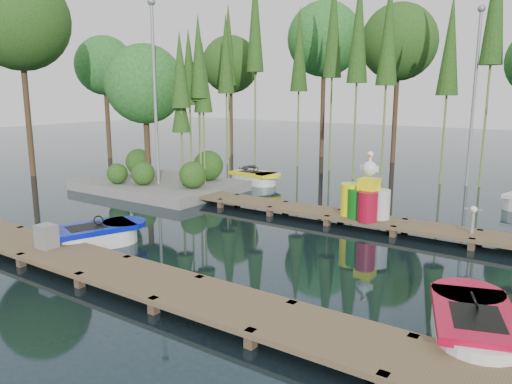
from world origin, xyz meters
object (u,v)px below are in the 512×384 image
Objects in this scene: boat_yellow_far at (254,178)px; utility_cabinet at (47,236)px; yellow_barrel at (351,199)px; island at (156,110)px; boat_blue at (96,236)px; drum_cluster at (369,200)px; boat_red at (473,328)px.

boat_yellow_far is 4.56× the size of utility_cabinet.
yellow_barrel is at bearing 56.55° from utility_cabinet.
island is 8.25m from boat_blue.
utility_cabinet is at bearing -123.45° from yellow_barrel.
utility_cabinet is at bearing -127.31° from drum_cluster.
island is at bearing 143.48° from boat_blue.
utility_cabinet is (1.56, -10.80, 0.32)m from boat_yellow_far.
drum_cluster is (0.59, -0.15, 0.10)m from yellow_barrel.
island reaches higher than boat_red.
utility_cabinet is at bearing 170.70° from boat_red.
boat_yellow_far is (-10.74, 9.29, -0.00)m from boat_red.
boat_blue is (4.26, -6.42, -2.94)m from island.
island reaches higher than boat_blue.
boat_red reaches higher than boat_blue.
utility_cabinet reaches higher than boat_blue.
boat_red is 6.68m from drum_cluster.
boat_yellow_far is at bearing 48.28° from island.
boat_red is 3.06× the size of yellow_barrel.
boat_red is (13.42, -6.29, -2.92)m from island.
utility_cabinet is (-0.03, -1.37, 0.33)m from boat_blue.
island reaches higher than drum_cluster.
boat_yellow_far is 1.29× the size of drum_cluster.
boat_yellow_far is at bearing 119.43° from boat_blue.
island is at bearing 174.90° from yellow_barrel.
island is 3.43× the size of drum_cluster.
boat_yellow_far is 10.91m from utility_cabinet.
drum_cluster is (6.77, -3.95, 0.62)m from boat_yellow_far.
drum_cluster reaches higher than utility_cabinet.
boat_red is 5.27× the size of utility_cabinet.
drum_cluster is at bearing 108.01° from boat_red.
yellow_barrel is 0.49× the size of drum_cluster.
utility_cabinet is 8.39m from yellow_barrel.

